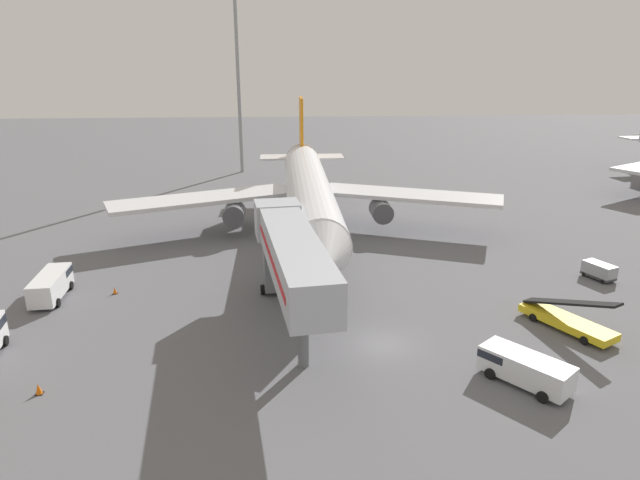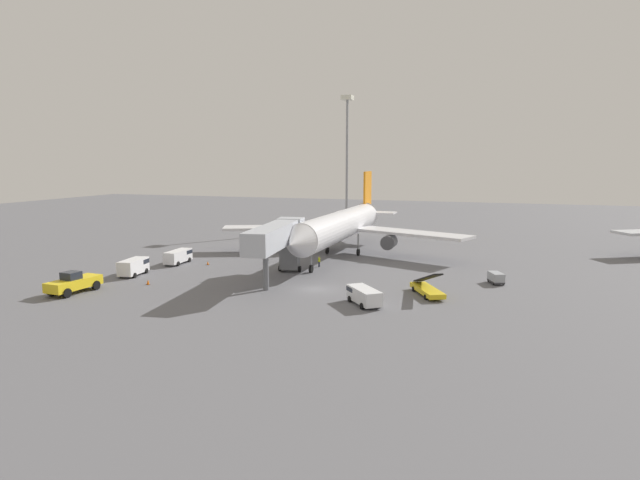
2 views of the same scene
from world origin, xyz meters
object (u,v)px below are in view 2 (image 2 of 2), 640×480
Objects in this scene: service_van_outer_left at (134,266)px; ground_crew_worker_foreground at (319,261)px; baggage_cart_near_left at (496,277)px; apron_light_mast at (347,139)px; safety_cone_bravo at (148,282)px; service_van_near_right at (179,256)px; belt_loader_truck at (427,289)px; airplane_at_gate at (342,225)px; safety_cone_alpha at (208,263)px; jet_bridge at (278,237)px; service_van_rear_left at (364,295)px; pushback_tug at (74,283)px.

service_van_outer_left is 3.33× the size of ground_crew_worker_foreground.
baggage_cart_near_left is 0.10× the size of apron_light_mast.
baggage_cart_near_left is 4.47× the size of safety_cone_bravo.
baggage_cart_near_left is (45.61, 0.88, -0.38)m from service_van_near_right.
belt_loader_truck reaches higher than baggage_cart_near_left.
airplane_at_gate is 22.37m from safety_cone_alpha.
apron_light_mast reaches higher than safety_cone_alpha.
jet_bridge is at bearing -165.18° from baggage_cart_near_left.
service_van_near_right is 1.91× the size of baggage_cart_near_left.
ground_crew_worker_foreground is at bearing 121.54° from service_van_rear_left.
jet_bridge is at bearing -25.01° from safety_cone_alpha.
service_van_rear_left is (11.18, -29.27, -3.90)m from airplane_at_gate.
jet_bridge is 32.60× the size of safety_cone_alpha.
service_van_rear_left is at bearing 9.81° from pushback_tug.
safety_cone_alpha is (-33.54, 8.44, -0.49)m from belt_loader_truck.
safety_cone_bravo is (-16.52, -17.89, -0.52)m from ground_crew_worker_foreground.
pushback_tug is 10.32× the size of safety_cone_bravo.
safety_cone_alpha is at bearing -179.35° from baggage_cart_near_left.
apron_light_mast is (-9.42, 35.66, 15.16)m from airplane_at_gate.
baggage_cart_near_left is (46.76, 21.08, -0.40)m from pushback_tug.
baggage_cart_near_left is at bearing 24.26° from pushback_tug.
jet_bridge is 3.49× the size of service_van_rear_left.
service_van_near_right is at bearing -144.90° from airplane_at_gate.
pushback_tug is at bearing -132.17° from ground_crew_worker_foreground.
service_van_rear_left is 27.94m from safety_cone_bravo.
service_van_outer_left is (-22.09, -24.19, -3.70)m from airplane_at_gate.
ground_crew_worker_foreground is at bearing 78.84° from jet_bridge.
service_van_rear_left is at bearing -69.10° from airplane_at_gate.
service_van_outer_left is at bearing -178.10° from belt_loader_truck.
service_van_outer_left is at bearing -167.63° from baggage_cart_near_left.
safety_cone_alpha is at bearing -97.96° from apron_light_mast.
airplane_at_gate is 41.72m from pushback_tug.
baggage_cart_near_left is (26.73, 7.07, -4.83)m from jet_bridge.
jet_bridge is 16.51m from safety_cone_alpha.
airplane_at_gate is 6.61× the size of pushback_tug.
jet_bridge is 58.97m from apron_light_mast.
belt_loader_truck is 39.10m from service_van_near_right.
apron_light_mast is at bearing 114.38° from belt_loader_truck.
service_van_rear_left reaches higher than ground_crew_worker_foreground.
ground_crew_worker_foreground is at bearing 31.70° from service_van_outer_left.
service_van_near_right is 21.34m from ground_crew_worker_foreground.
baggage_cart_near_left is at bearing 12.37° from service_van_outer_left.
belt_loader_truck is at bearing -5.41° from jet_bridge.
safety_cone_bravo is at bearing -152.56° from jet_bridge.
apron_light_mast is (-20.60, 64.93, 19.05)m from service_van_rear_left.
jet_bridge is at bearing 27.44° from safety_cone_bravo.
apron_light_mast reaches higher than belt_loader_truck.
pushback_tug is at bearing -91.11° from service_van_outer_left.
service_van_outer_left is 8.06× the size of safety_cone_bravo.
belt_loader_truck is 34.33m from safety_cone_bravo.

